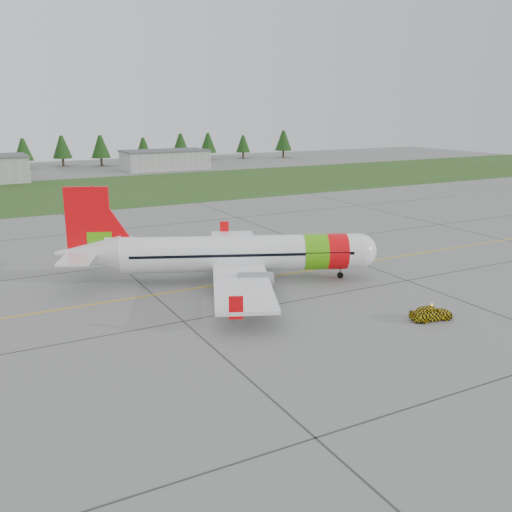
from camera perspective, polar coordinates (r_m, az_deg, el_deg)
ground at (r=55.80m, az=7.28°, el=-3.88°), size 320.00×320.00×0.00m
aircraft at (r=59.09m, az=-2.15°, el=0.22°), size 31.52×29.92×10.05m
follow_me_car at (r=50.67m, az=17.22°, el=-4.14°), size 1.53×1.71×3.73m
grass_strip at (r=129.91m, az=-14.20°, el=6.42°), size 320.00×50.00×0.03m
taxi_guideline at (r=62.16m, az=3.02°, el=-1.82°), size 120.00×0.25×0.02m
hangar_east at (r=171.05m, az=-9.08°, el=9.43°), size 24.00×12.00×5.20m
treeline at (r=183.99m, az=-18.71°, el=9.96°), size 160.00×8.00×10.00m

